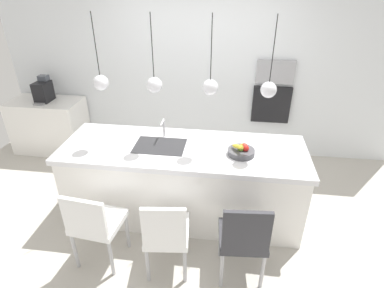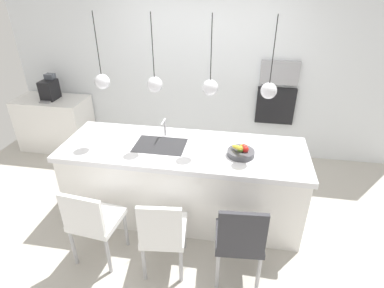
% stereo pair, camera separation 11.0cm
% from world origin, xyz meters
% --- Properties ---
extents(floor, '(6.60, 6.60, 0.00)m').
position_xyz_m(floor, '(0.00, 0.00, 0.00)').
color(floor, '#BCB7AD').
rests_on(floor, ground).
extents(back_wall, '(6.00, 0.10, 2.60)m').
position_xyz_m(back_wall, '(0.00, 1.65, 1.30)').
color(back_wall, white).
rests_on(back_wall, ground).
extents(kitchen_island, '(2.70, 0.92, 0.91)m').
position_xyz_m(kitchen_island, '(0.00, 0.00, 0.46)').
color(kitchen_island, white).
rests_on(kitchen_island, ground).
extents(sink_basin, '(0.56, 0.40, 0.02)m').
position_xyz_m(sink_basin, '(-0.26, 0.00, 0.90)').
color(sink_basin, '#2D2D30').
rests_on(sink_basin, kitchen_island).
extents(faucet, '(0.02, 0.17, 0.22)m').
position_xyz_m(faucet, '(-0.26, 0.21, 1.05)').
color(faucet, silver).
rests_on(faucet, kitchen_island).
extents(fruit_bowl, '(0.28, 0.28, 0.16)m').
position_xyz_m(fruit_bowl, '(0.63, -0.07, 0.95)').
color(fruit_bowl, '#4C4C51').
rests_on(fruit_bowl, kitchen_island).
extents(side_counter, '(1.10, 0.60, 0.85)m').
position_xyz_m(side_counter, '(-2.40, 1.28, 0.42)').
color(side_counter, white).
rests_on(side_counter, ground).
extents(coffee_machine, '(0.20, 0.35, 0.38)m').
position_xyz_m(coffee_machine, '(-2.38, 1.28, 1.01)').
color(coffee_machine, black).
rests_on(coffee_machine, side_counter).
extents(microwave, '(0.54, 0.08, 0.34)m').
position_xyz_m(microwave, '(1.09, 1.58, 1.35)').
color(microwave, '#9E9EA3').
rests_on(microwave, back_wall).
extents(oven, '(0.56, 0.08, 0.56)m').
position_xyz_m(oven, '(1.09, 1.58, 0.85)').
color(oven, black).
rests_on(oven, back_wall).
extents(chair_near, '(0.49, 0.47, 0.88)m').
position_xyz_m(chair_near, '(-0.72, -0.86, 0.51)').
color(chair_near, white).
rests_on(chair_near, ground).
extents(chair_middle, '(0.46, 0.51, 0.89)m').
position_xyz_m(chair_middle, '(-0.02, -0.86, 0.49)').
color(chair_middle, white).
rests_on(chair_middle, ground).
extents(chair_far, '(0.46, 0.45, 0.92)m').
position_xyz_m(chair_far, '(0.68, -0.86, 0.52)').
color(chair_far, '#333338').
rests_on(chair_far, ground).
extents(pendant_light_left, '(0.16, 0.16, 0.76)m').
position_xyz_m(pendant_light_left, '(-0.84, 0.00, 1.61)').
color(pendant_light_left, silver).
extents(pendant_light_center_left, '(0.16, 0.16, 0.76)m').
position_xyz_m(pendant_light_center_left, '(-0.28, 0.00, 1.61)').
color(pendant_light_center_left, silver).
extents(pendant_light_center_right, '(0.16, 0.16, 0.76)m').
position_xyz_m(pendant_light_center_right, '(0.28, 0.00, 1.61)').
color(pendant_light_center_right, silver).
extents(pendant_light_right, '(0.16, 0.16, 0.76)m').
position_xyz_m(pendant_light_right, '(0.84, 0.00, 1.61)').
color(pendant_light_right, silver).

